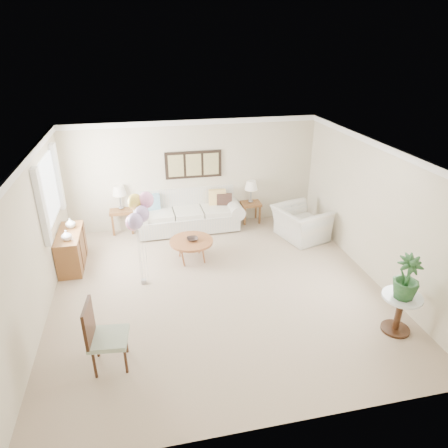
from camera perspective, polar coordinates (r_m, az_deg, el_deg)
name	(u,v)px	position (r m, az deg, el deg)	size (l,w,h in m)	color
ground_plane	(219,289)	(7.58, -0.74, -9.27)	(6.00, 6.00, 0.00)	tan
room_shell	(211,208)	(6.86, -1.87, 2.37)	(6.04, 6.04, 2.60)	beige
wall_art_triptych	(194,165)	(9.58, -4.37, 8.45)	(1.35, 0.06, 0.65)	black
sofa	(188,214)	(9.78, -5.21, 1.48)	(2.65, 1.04, 0.97)	beige
end_table_left	(122,212)	(9.83, -14.42, 1.62)	(0.54, 0.50, 0.59)	brown
end_table_right	(251,205)	(10.10, 3.82, 2.69)	(0.49, 0.44, 0.53)	brown
lamp_left	(119,191)	(9.64, -14.75, 4.54)	(0.33, 0.33, 0.58)	gray
lamp_right	(251,186)	(9.92, 3.90, 5.44)	(0.32, 0.32, 0.56)	gray
coffee_table	(191,242)	(8.33, -4.69, -2.56)	(0.91, 0.91, 0.46)	brown
decor_bowl	(192,239)	(8.30, -4.54, -2.17)	(0.24, 0.24, 0.06)	#2E221F
armchair	(300,223)	(9.43, 10.85, 0.11)	(1.14, 1.00, 0.74)	beige
side_table	(401,304)	(6.91, 23.92, -10.46)	(0.61, 0.61, 0.66)	silver
potted_plant	(407,278)	(6.61, 24.66, -6.97)	(0.40, 0.40, 0.71)	#18461C
accent_chair	(102,334)	(5.96, -17.01, -14.85)	(0.57, 0.57, 1.06)	#93A48B
credenza	(71,249)	(8.71, -20.96, -3.37)	(0.46, 1.20, 0.74)	brown
vase_white	(66,235)	(8.22, -21.60, -1.51)	(0.20, 0.20, 0.21)	white
vase_sage	(70,223)	(8.73, -21.11, 0.14)	(0.20, 0.20, 0.21)	silver
balloon_cluster	(138,212)	(7.20, -12.14, 1.64)	(0.53, 0.54, 1.81)	gray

